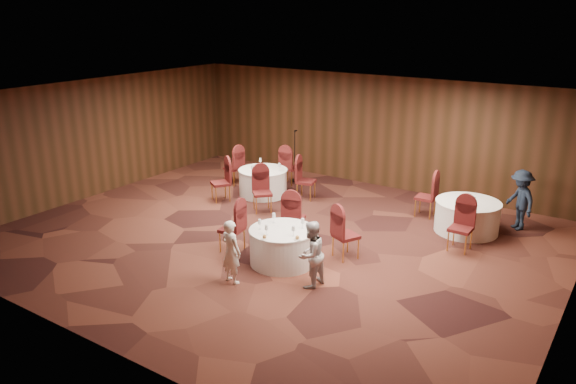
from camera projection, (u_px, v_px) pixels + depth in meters
The scene contains 15 objects.
ground at pixel (276, 239), 12.77m from camera, with size 12.00×12.00×0.00m, color black.
room_shell at pixel (275, 155), 12.15m from camera, with size 12.00×12.00×12.00m.
table_main at pixel (282, 246), 11.45m from camera, with size 1.35×1.35×0.74m.
table_left at pixel (263, 182), 15.62m from camera, with size 1.36×1.36×0.74m.
table_right at pixel (467, 216), 13.07m from camera, with size 1.49×1.49×0.74m.
chairs_main at pixel (290, 227), 12.10m from camera, with size 2.85×1.92×1.00m.
chairs_left at pixel (262, 178), 15.57m from camera, with size 3.09×2.99×1.00m.
chairs_right at pixel (442, 212), 13.01m from camera, with size 1.92×2.12×1.00m.
tabletop_main at pixel (285, 228), 11.15m from camera, with size 1.03×1.14×0.22m.
tabletop_left at pixel (263, 167), 15.47m from camera, with size 0.83×0.81×0.22m.
tabletop_right at pixel (474, 199), 12.64m from camera, with size 0.08×0.08×0.22m.
mic_stand at pixel (295, 166), 16.88m from camera, with size 0.24×0.24×1.56m.
woman_a at pixel (231, 252), 10.57m from camera, with size 0.46×0.30×1.26m, color white.
woman_b at pixel (311, 254), 10.42m from camera, with size 0.63×0.49×1.29m, color silver.
man_c at pixel (520, 200), 13.12m from camera, with size 0.93×0.54×1.45m, color black.
Camera 1 is at (6.79, -9.64, 5.03)m, focal length 35.00 mm.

